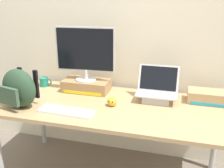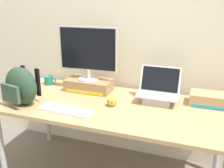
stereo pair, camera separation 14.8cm
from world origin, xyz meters
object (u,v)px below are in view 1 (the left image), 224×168
(open_laptop, at_px, (157,94))
(cell_phone, at_px, (27,91))
(plush_toy, at_px, (112,101))
(toner_box_yellow, at_px, (86,85))
(messenger_backpack, at_px, (19,88))
(coffee_mug, at_px, (44,82))
(external_keyboard, at_px, (66,111))
(toner_box_cyan, at_px, (207,97))
(desktop_monitor, at_px, (85,53))

(open_laptop, xyz_separation_m, cell_phone, (-1.18, -0.12, -0.06))
(plush_toy, bearing_deg, toner_box_yellow, 140.24)
(messenger_backpack, distance_m, cell_phone, 0.36)
(messenger_backpack, bearing_deg, coffee_mug, 109.62)
(messenger_backpack, bearing_deg, external_keyboard, 11.74)
(toner_box_yellow, relative_size, plush_toy, 5.32)
(open_laptop, relative_size, external_keyboard, 0.77)
(coffee_mug, xyz_separation_m, toner_box_cyan, (1.52, 0.00, 0.01))
(open_laptop, xyz_separation_m, plush_toy, (-0.34, -0.21, -0.02))
(desktop_monitor, relative_size, messenger_backpack, 1.54)
(messenger_backpack, bearing_deg, open_laptop, 34.84)
(coffee_mug, distance_m, cell_phone, 0.21)
(coffee_mug, relative_size, plush_toy, 1.56)
(cell_phone, bearing_deg, external_keyboard, -29.04)
(external_keyboard, relative_size, toner_box_cyan, 1.39)
(desktop_monitor, bearing_deg, plush_toy, -43.62)
(coffee_mug, bearing_deg, open_laptop, -3.72)
(toner_box_yellow, distance_m, coffee_mug, 0.44)
(desktop_monitor, distance_m, messenger_backpack, 0.65)
(desktop_monitor, xyz_separation_m, external_keyboard, (0.02, -0.48, -0.35))
(external_keyboard, xyz_separation_m, toner_box_cyan, (1.06, 0.50, 0.04))
(toner_box_yellow, bearing_deg, coffee_mug, 178.14)
(toner_box_yellow, xyz_separation_m, open_laptop, (0.66, -0.06, 0.01))
(open_laptop, bearing_deg, toner_box_cyan, 10.09)
(toner_box_yellow, relative_size, desktop_monitor, 0.79)
(open_laptop, distance_m, external_keyboard, 0.77)
(desktop_monitor, bearing_deg, messenger_backpack, -133.47)
(desktop_monitor, bearing_deg, cell_phone, -165.38)
(toner_box_cyan, bearing_deg, desktop_monitor, -179.09)
(open_laptop, distance_m, coffee_mug, 1.11)
(desktop_monitor, relative_size, external_keyboard, 1.21)
(cell_phone, bearing_deg, desktop_monitor, 19.32)
(open_laptop, height_order, toner_box_cyan, open_laptop)
(external_keyboard, bearing_deg, coffee_mug, 135.88)
(toner_box_yellow, distance_m, open_laptop, 0.66)
(open_laptop, xyz_separation_m, external_keyboard, (-0.64, -0.43, -0.05))
(toner_box_yellow, height_order, external_keyboard, toner_box_yellow)
(plush_toy, distance_m, toner_box_cyan, 0.80)
(toner_box_yellow, distance_m, messenger_backpack, 0.62)
(coffee_mug, distance_m, toner_box_cyan, 1.52)
(messenger_backpack, distance_m, toner_box_cyan, 1.55)
(toner_box_cyan, bearing_deg, coffee_mug, -179.95)
(toner_box_yellow, bearing_deg, external_keyboard, -88.03)
(messenger_backpack, bearing_deg, desktop_monitor, 63.70)
(messenger_backpack, height_order, toner_box_cyan, messenger_backpack)
(toner_box_yellow, relative_size, toner_box_cyan, 1.33)
(toner_box_yellow, height_order, cell_phone, toner_box_yellow)
(messenger_backpack, bearing_deg, toner_box_yellow, 63.78)
(desktop_monitor, height_order, toner_box_cyan, desktop_monitor)
(external_keyboard, relative_size, plush_toy, 5.56)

